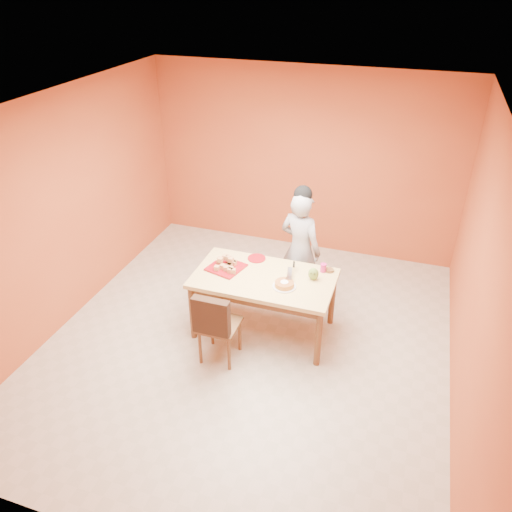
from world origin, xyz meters
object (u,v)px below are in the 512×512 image
(dining_table, at_px, (264,284))
(egg_ornament, at_px, (313,274))
(person, at_px, (300,250))
(pastry_platter, at_px, (226,267))
(red_dinner_plate, at_px, (257,258))
(sponge_cake, at_px, (284,284))
(checker_tin, at_px, (329,270))
(dining_chair, at_px, (219,324))
(magenta_glass, at_px, (323,268))

(dining_table, xyz_separation_m, egg_ornament, (0.54, 0.12, 0.17))
(person, xyz_separation_m, pastry_platter, (-0.72, -0.68, 0.00))
(red_dinner_plate, relative_size, sponge_cake, 1.03)
(egg_ornament, bearing_deg, checker_tin, 58.27)
(person, bearing_deg, pastry_platter, 62.08)
(sponge_cake, height_order, egg_ornament, egg_ornament)
(checker_tin, bearing_deg, pastry_platter, -164.81)
(dining_chair, height_order, person, person)
(sponge_cake, height_order, magenta_glass, magenta_glass)
(person, distance_m, red_dinner_plate, 0.58)
(pastry_platter, height_order, checker_tin, checker_tin)
(person, distance_m, sponge_cake, 0.84)
(red_dinner_plate, bearing_deg, pastry_platter, -130.88)
(person, bearing_deg, red_dinner_plate, 58.16)
(person, relative_size, egg_ornament, 10.33)
(dining_chair, distance_m, magenta_glass, 1.37)
(dining_chair, distance_m, sponge_cake, 0.84)
(magenta_glass, relative_size, checker_tin, 0.99)
(checker_tin, bearing_deg, sponge_cake, -130.72)
(red_dinner_plate, xyz_separation_m, sponge_cake, (0.48, -0.47, 0.03))
(dining_table, xyz_separation_m, dining_chair, (-0.31, -0.62, -0.19))
(sponge_cake, bearing_deg, dining_chair, -139.47)
(sponge_cake, bearing_deg, red_dinner_plate, 135.35)
(magenta_glass, distance_m, checker_tin, 0.08)
(red_dinner_plate, bearing_deg, dining_chair, -96.39)
(egg_ornament, relative_size, checker_tin, 1.47)
(dining_table, distance_m, egg_ornament, 0.58)
(person, distance_m, magenta_glass, 0.55)
(pastry_platter, distance_m, red_dinner_plate, 0.42)
(person, distance_m, pastry_platter, 0.99)
(person, height_order, egg_ornament, person)
(dining_chair, bearing_deg, magenta_glass, 45.38)
(dining_table, distance_m, magenta_glass, 0.71)
(egg_ornament, bearing_deg, person, 116.19)
(dining_table, relative_size, magenta_glass, 15.87)
(pastry_platter, relative_size, sponge_cake, 1.75)
(dining_chair, xyz_separation_m, red_dinner_plate, (0.11, 0.97, 0.29))
(pastry_platter, bearing_deg, dining_chair, -76.15)
(dining_chair, bearing_deg, red_dinner_plate, 83.44)
(pastry_platter, bearing_deg, checker_tin, 15.19)
(magenta_glass, bearing_deg, dining_chair, -134.44)
(sponge_cake, xyz_separation_m, egg_ornament, (0.27, 0.24, 0.04))
(dining_chair, distance_m, pastry_platter, 0.74)
(dining_chair, height_order, magenta_glass, dining_chair)
(red_dinner_plate, height_order, magenta_glass, magenta_glass)
(dining_chair, height_order, red_dinner_plate, dining_chair)
(dining_chair, xyz_separation_m, pastry_platter, (-0.16, 0.66, 0.30))
(person, xyz_separation_m, egg_ornament, (0.30, -0.60, 0.07))
(sponge_cake, bearing_deg, pastry_platter, 168.08)
(person, relative_size, sponge_cake, 7.24)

